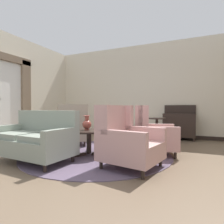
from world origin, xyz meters
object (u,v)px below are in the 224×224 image
at_px(side_table, 157,129).
at_px(armchair_beside_settee, 151,134).
at_px(armchair_near_window, 72,128).
at_px(armchair_back_corner, 127,141).
at_px(settee, 35,140).
at_px(porcelain_vase, 87,124).
at_px(sideboard, 179,125).
at_px(coffee_table, 89,135).

bearing_deg(side_table, armchair_beside_settee, -85.82).
height_order(armchair_near_window, armchair_back_corner, armchair_near_window).
relative_size(armchair_back_corner, side_table, 1.41).
relative_size(armchair_near_window, armchair_back_corner, 1.09).
bearing_deg(armchair_back_corner, side_table, 7.60).
bearing_deg(settee, porcelain_vase, 53.71).
height_order(armchair_back_corner, sideboard, sideboard).
bearing_deg(armchair_back_corner, coffee_table, 77.58).
bearing_deg(coffee_table, side_table, 54.82).
height_order(armchair_beside_settee, armchair_back_corner, armchair_beside_settee).
bearing_deg(armchair_beside_settee, coffee_table, 100.91).
relative_size(armchair_near_window, armchair_beside_settee, 1.09).
bearing_deg(armchair_near_window, side_table, 160.51).
xyz_separation_m(settee, side_table, (1.80, 2.34, 0.04)).
bearing_deg(coffee_table, settee, -131.64).
distance_m(porcelain_vase, armchair_back_corner, 1.13).
height_order(settee, armchair_back_corner, armchair_back_corner).
bearing_deg(side_table, coffee_table, -125.18).
bearing_deg(armchair_near_window, sideboard, 178.25).
bearing_deg(sideboard, settee, -121.79).
height_order(armchair_near_window, side_table, armchair_near_window).
xyz_separation_m(porcelain_vase, armchair_back_corner, (1.03, -0.41, -0.23)).
height_order(coffee_table, armchair_near_window, armchair_near_window).
relative_size(settee, armchair_beside_settee, 1.54).
bearing_deg(armchair_back_corner, porcelain_vase, 79.17).
relative_size(settee, armchair_near_window, 1.41).
height_order(settee, sideboard, sideboard).
relative_size(armchair_back_corner, sideboard, 0.96).
bearing_deg(coffee_table, armchair_near_window, 143.28).
distance_m(armchair_beside_settee, side_table, 0.97).
distance_m(armchair_beside_settee, sideboard, 2.27).
height_order(coffee_table, sideboard, sideboard).
distance_m(coffee_table, settee, 1.04).
bearing_deg(sideboard, coffee_table, -118.64).
relative_size(porcelain_vase, settee, 0.19).
xyz_separation_m(porcelain_vase, sideboard, (1.59, 2.86, -0.19)).
height_order(coffee_table, porcelain_vase, porcelain_vase).
bearing_deg(coffee_table, armchair_back_corner, -23.33).
xyz_separation_m(coffee_table, armchair_beside_settee, (1.17, 0.60, 0.01)).
bearing_deg(armchair_near_window, armchair_beside_settee, 134.95).
distance_m(armchair_near_window, side_table, 2.22).
distance_m(armchair_back_corner, side_table, 2.00).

